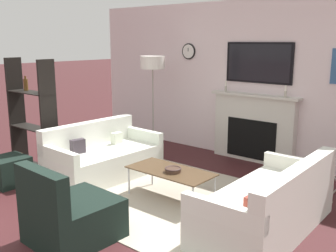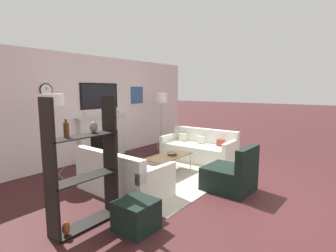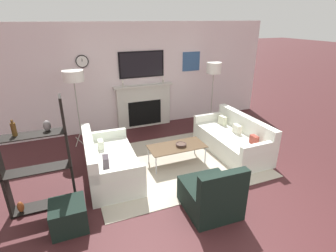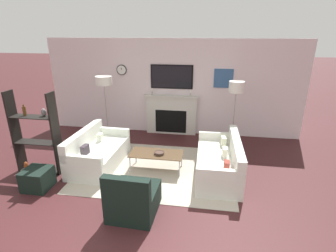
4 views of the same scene
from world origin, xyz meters
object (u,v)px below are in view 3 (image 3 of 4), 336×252
(coffee_table, at_px, (177,147))
(ottoman, at_px, (69,216))
(shelf_unit, at_px, (36,161))
(couch_left, at_px, (109,164))
(armchair, at_px, (211,196))
(couch_right, at_px, (233,140))
(floor_lamp_right, at_px, (214,69))
(decorative_bowl, at_px, (181,145))
(floor_lamp_left, at_px, (73,77))

(coffee_table, xyz_separation_m, ottoman, (-2.13, -1.06, -0.17))
(shelf_unit, relative_size, ottoman, 3.63)
(couch_left, bearing_deg, armchair, -50.12)
(ottoman, bearing_deg, shelf_unit, 118.81)
(couch_right, relative_size, armchair, 2.21)
(couch_right, bearing_deg, coffee_table, -178.99)
(couch_left, relative_size, shelf_unit, 0.97)
(floor_lamp_right, xyz_separation_m, shelf_unit, (-4.19, -2.00, -0.73))
(couch_left, relative_size, decorative_bowl, 8.03)
(coffee_table, relative_size, ottoman, 2.35)
(couch_left, height_order, floor_lamp_left, floor_lamp_left)
(couch_left, xyz_separation_m, coffee_table, (1.36, -0.02, 0.09))
(couch_right, bearing_deg, floor_lamp_left, 153.33)
(decorative_bowl, bearing_deg, ottoman, -155.12)
(floor_lamp_right, bearing_deg, decorative_bowl, -135.64)
(ottoman, bearing_deg, coffee_table, 26.45)
(armchair, xyz_separation_m, floor_lamp_right, (1.81, 3.07, 1.28))
(coffee_table, xyz_separation_m, floor_lamp_right, (1.72, 1.57, 1.18))
(couch_right, xyz_separation_m, shelf_unit, (-3.84, -0.46, 0.55))
(couch_right, bearing_deg, ottoman, -162.76)
(floor_lamp_left, distance_m, ottoman, 3.02)
(shelf_unit, xyz_separation_m, ottoman, (0.34, -0.63, -0.63))
(armchair, distance_m, floor_lamp_left, 3.73)
(armchair, height_order, coffee_table, armchair)
(couch_right, bearing_deg, shelf_unit, -173.22)
(armchair, relative_size, shelf_unit, 0.49)
(coffee_table, distance_m, floor_lamp_left, 2.64)
(couch_right, bearing_deg, decorative_bowl, -177.23)
(coffee_table, height_order, floor_lamp_right, floor_lamp_right)
(couch_left, height_order, shelf_unit, shelf_unit)
(floor_lamp_right, relative_size, shelf_unit, 0.98)
(couch_right, height_order, ottoman, couch_right)
(couch_right, bearing_deg, floor_lamp_right, 77.02)
(floor_lamp_left, bearing_deg, armchair, -62.05)
(armchair, height_order, floor_lamp_right, floor_lamp_right)
(couch_left, xyz_separation_m, floor_lamp_right, (3.08, 1.55, 1.28))
(coffee_table, xyz_separation_m, floor_lamp_left, (-1.72, 1.57, 1.24))
(armchair, distance_m, coffee_table, 1.51)
(couch_left, bearing_deg, coffee_table, -1.00)
(armchair, bearing_deg, coffee_table, 86.54)
(coffee_table, distance_m, floor_lamp_right, 2.61)
(armchair, xyz_separation_m, ottoman, (-2.04, 0.44, -0.07))
(decorative_bowl, relative_size, floor_lamp_left, 0.12)
(coffee_table, bearing_deg, floor_lamp_left, 137.58)
(floor_lamp_right, bearing_deg, shelf_unit, -154.45)
(decorative_bowl, bearing_deg, shelf_unit, -171.21)
(couch_left, height_order, decorative_bowl, couch_left)
(couch_right, distance_m, armchair, 2.10)
(shelf_unit, bearing_deg, coffee_table, 9.90)
(decorative_bowl, height_order, shelf_unit, shelf_unit)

